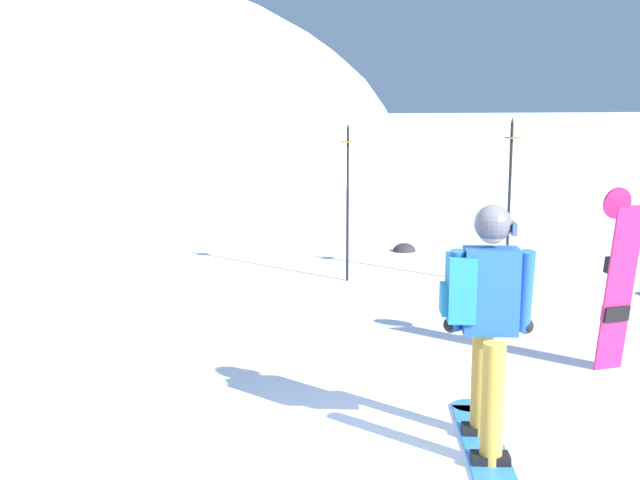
{
  "coord_description": "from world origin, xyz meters",
  "views": [
    {
      "loc": [
        -2.36,
        -4.32,
        2.38
      ],
      "look_at": [
        0.14,
        3.31,
        1.0
      ],
      "focal_mm": 45.25,
      "sensor_mm": 36.0,
      "label": 1
    }
  ],
  "objects_px": {
    "snowboarder_main": "(485,322)",
    "piste_marker_near": "(510,192)",
    "spare_snowboard": "(618,280)",
    "rock_small": "(404,251)",
    "piste_marker_far": "(348,192)"
  },
  "relations": [
    {
      "from": "snowboarder_main",
      "to": "piste_marker_far",
      "type": "distance_m",
      "value": 5.43
    },
    {
      "from": "snowboarder_main",
      "to": "piste_marker_far",
      "type": "relative_size",
      "value": 0.82
    },
    {
      "from": "rock_small",
      "to": "piste_marker_near",
      "type": "bearing_deg",
      "value": -85.3
    },
    {
      "from": "snowboarder_main",
      "to": "spare_snowboard",
      "type": "height_order",
      "value": "snowboarder_main"
    },
    {
      "from": "piste_marker_near",
      "to": "piste_marker_far",
      "type": "bearing_deg",
      "value": 151.49
    },
    {
      "from": "snowboarder_main",
      "to": "piste_marker_near",
      "type": "height_order",
      "value": "piste_marker_near"
    },
    {
      "from": "piste_marker_near",
      "to": "piste_marker_far",
      "type": "relative_size",
      "value": 1.03
    },
    {
      "from": "spare_snowboard",
      "to": "snowboarder_main",
      "type": "bearing_deg",
      "value": -150.53
    },
    {
      "from": "spare_snowboard",
      "to": "piste_marker_near",
      "type": "bearing_deg",
      "value": 75.21
    },
    {
      "from": "spare_snowboard",
      "to": "piste_marker_far",
      "type": "xyz_separation_m",
      "value": [
        -0.98,
        4.23,
        0.37
      ]
    },
    {
      "from": "spare_snowboard",
      "to": "rock_small",
      "type": "distance_m",
      "value": 6.05
    },
    {
      "from": "rock_small",
      "to": "spare_snowboard",
      "type": "bearing_deg",
      "value": -96.02
    },
    {
      "from": "piste_marker_near",
      "to": "piste_marker_far",
      "type": "height_order",
      "value": "piste_marker_near"
    },
    {
      "from": "spare_snowboard",
      "to": "piste_marker_near",
      "type": "xyz_separation_m",
      "value": [
        0.85,
        3.23,
        0.4
      ]
    },
    {
      "from": "piste_marker_far",
      "to": "rock_small",
      "type": "distance_m",
      "value": 2.65
    }
  ]
}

